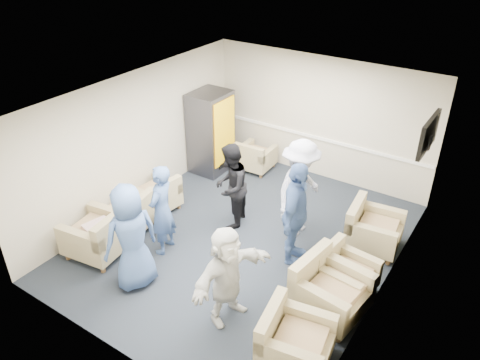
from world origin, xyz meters
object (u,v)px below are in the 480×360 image
Objects in this scene: armchair_left_mid at (129,215)px; armchair_corner at (255,158)px; person_back_left at (231,187)px; person_front_right at (227,275)px; person_mid_left at (162,210)px; person_front_left at (131,237)px; armchair_right_midnear at (328,291)px; person_mid_right at (295,215)px; armchair_left_far at (157,197)px; armchair_right_midfar at (343,275)px; armchair_right_far at (371,230)px; person_back_right at (300,188)px; armchair_left_near at (101,236)px; vending_machine at (211,132)px; armchair_right_near at (292,342)px.

armchair_left_mid reaches higher than armchair_corner.
person_back_left is 2.33m from person_front_right.
person_mid_left reaches higher than armchair_left_mid.
armchair_corner is (0.69, 3.28, -0.03)m from armchair_left_mid.
armchair_right_midnear is at bearing 130.42° from person_front_left.
person_mid_right is 1.20× the size of person_front_right.
armchair_left_far is at bearing 71.50° from armchair_corner.
person_back_left is at bearing 83.76° from armchair_right_midfar.
person_back_right reaches higher than armchair_right_far.
person_back_right is 0.85m from person_mid_right.
armchair_right_midnear is at bearing 48.82° from person_back_left.
armchair_right_far is 0.62× the size of person_front_right.
person_mid_left reaches higher than armchair_left_far.
person_mid_right reaches higher than armchair_corner.
armchair_right_far is (3.92, 1.23, 0.04)m from armchair_left_far.
armchair_corner is 0.47× the size of person_back_left.
armchair_left_near is 0.57× the size of person_mid_right.
person_back_right is at bearing 14.77° from person_front_right.
person_mid_left is (0.95, -0.86, 0.52)m from armchair_left_far.
armchair_right_midfar is 4.17m from armchair_corner.
armchair_right_midnear is 4.87m from vending_machine.
armchair_left_mid is at bearing 86.57° from person_front_right.
armchair_right_far is at bearing 113.39° from person_mid_left.
armchair_corner is at bearing 38.79° from person_front_right.
armchair_left_near reaches higher than armchair_left_mid.
armchair_right_near is at bearing 79.74° from armchair_left_near.
armchair_left_near reaches higher than armchair_right_midfar.
armchair_left_far is 0.53× the size of person_back_left.
person_front_left is (1.01, -0.20, 0.52)m from armchair_left_near.
armchair_right_midfar reaches higher than armchair_left_far.
armchair_right_far is at bearing -10.93° from person_front_right.
armchair_right_midfar is 0.49× the size of person_front_left.
armchair_right_near is 3.29m from person_back_left.
armchair_right_midfar is at bearing 138.65° from armchair_corner.
armchair_right_far is 0.52× the size of person_mid_right.
armchair_right_near is 1.14× the size of armchair_right_midfar.
armchair_right_near reaches higher than armchair_left_far.
person_back_right is at bearing 115.89° from armchair_left_far.
armchair_corner is 1.16m from vending_machine.
armchair_left_near is 0.68× the size of person_front_right.
armchair_left_mid is 1.58m from person_front_left.
person_mid_right is at bearing 154.46° from person_front_left.
person_front_left is at bearing 109.69° from person_front_right.
armchair_left_near is 3.56m from person_back_right.
armchair_right_midnear is (0.01, 1.09, 0.03)m from armchair_right_near.
person_back_left is (0.77, -2.08, 0.53)m from armchair_corner.
person_mid_left reaches higher than armchair_right_near.
armchair_right_near is 0.95× the size of armchair_right_midnear.
armchair_left_near is 0.64× the size of person_mid_left.
armchair_right_midnear is 0.57× the size of person_mid_right.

